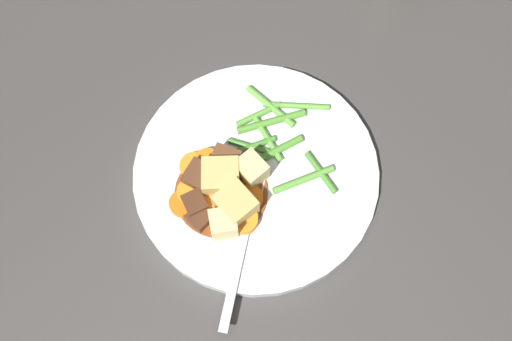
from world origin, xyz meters
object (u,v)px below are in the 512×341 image
at_px(carrot_slice_4, 250,198).
at_px(carrot_slice_2, 193,192).
at_px(carrot_slice_0, 208,162).
at_px(meat_chunk_3, 195,204).
at_px(carrot_slice_3, 183,204).
at_px(potato_chunk_2, 221,177).
at_px(meat_chunk_1, 200,216).
at_px(carrot_slice_1, 195,167).
at_px(potato_chunk_1, 236,205).
at_px(meat_chunk_0, 198,176).
at_px(meat_chunk_2, 226,161).
at_px(fork, 242,245).
at_px(carrot_slice_6, 243,220).
at_px(carrot_slice_5, 218,208).
at_px(dinner_plate, 256,173).
at_px(potato_chunk_0, 223,224).
at_px(potato_chunk_3, 249,167).

bearing_deg(carrot_slice_4, carrot_slice_2, -49.77).
relative_size(carrot_slice_0, meat_chunk_3, 1.25).
xyz_separation_m(carrot_slice_3, potato_chunk_2, (-0.05, 0.01, 0.01)).
xyz_separation_m(carrot_slice_4, meat_chunk_1, (0.05, -0.02, 0.00)).
distance_m(carrot_slice_0, carrot_slice_2, 0.04).
bearing_deg(potato_chunk_2, carrot_slice_1, -73.14).
distance_m(potato_chunk_1, meat_chunk_3, 0.05).
bearing_deg(meat_chunk_0, carrot_slice_2, 25.78).
distance_m(meat_chunk_2, fork, 0.10).
relative_size(carrot_slice_6, meat_chunk_2, 1.08).
height_order(potato_chunk_2, fork, potato_chunk_2).
distance_m(carrot_slice_3, carrot_slice_5, 0.04).
relative_size(carrot_slice_3, potato_chunk_1, 0.75).
bearing_deg(carrot_slice_2, meat_chunk_1, 64.29).
height_order(dinner_plate, meat_chunk_3, meat_chunk_3).
bearing_deg(carrot_slice_1, dinner_plate, 133.78).
relative_size(meat_chunk_1, meat_chunk_2, 0.80).
height_order(carrot_slice_0, meat_chunk_3, meat_chunk_3).
height_order(potato_chunk_0, potato_chunk_1, potato_chunk_1).
relative_size(dinner_plate, fork, 1.85).
height_order(carrot_slice_3, meat_chunk_0, meat_chunk_0).
distance_m(potato_chunk_2, potato_chunk_3, 0.03).
bearing_deg(fork, dinner_plate, -143.42).
xyz_separation_m(meat_chunk_0, meat_chunk_3, (0.02, 0.02, -0.00)).
height_order(carrot_slice_0, potato_chunk_3, potato_chunk_3).
xyz_separation_m(potato_chunk_0, meat_chunk_2, (-0.05, -0.05, -0.00)).
bearing_deg(carrot_slice_3, fork, 101.63).
height_order(carrot_slice_2, potato_chunk_0, potato_chunk_0).
bearing_deg(carrot_slice_2, carrot_slice_0, -157.08).
relative_size(carrot_slice_1, meat_chunk_3, 1.34).
bearing_deg(fork, carrot_slice_0, -110.96).
height_order(carrot_slice_0, carrot_slice_5, carrot_slice_0).
distance_m(carrot_slice_3, meat_chunk_1, 0.03).
height_order(carrot_slice_1, meat_chunk_2, meat_chunk_2).
bearing_deg(dinner_plate, potato_chunk_0, 19.24).
height_order(carrot_slice_2, meat_chunk_2, meat_chunk_2).
height_order(potato_chunk_3, fork, potato_chunk_3).
bearing_deg(potato_chunk_2, meat_chunk_0, -49.35).
bearing_deg(potato_chunk_1, carrot_slice_3, -48.77).
bearing_deg(dinner_plate, carrot_slice_6, 33.14).
relative_size(potato_chunk_1, meat_chunk_1, 1.59).
bearing_deg(carrot_slice_1, carrot_slice_2, 45.33).
bearing_deg(carrot_slice_0, carrot_slice_5, 59.60).
bearing_deg(carrot_slice_5, meat_chunk_3, -49.44).
relative_size(dinner_plate, carrot_slice_1, 8.32).
relative_size(carrot_slice_4, fork, 0.19).
bearing_deg(potato_chunk_0, carrot_slice_0, -118.69).
distance_m(dinner_plate, meat_chunk_3, 0.08).
bearing_deg(meat_chunk_0, potato_chunk_1, 96.29).
distance_m(carrot_slice_6, potato_chunk_2, 0.05).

